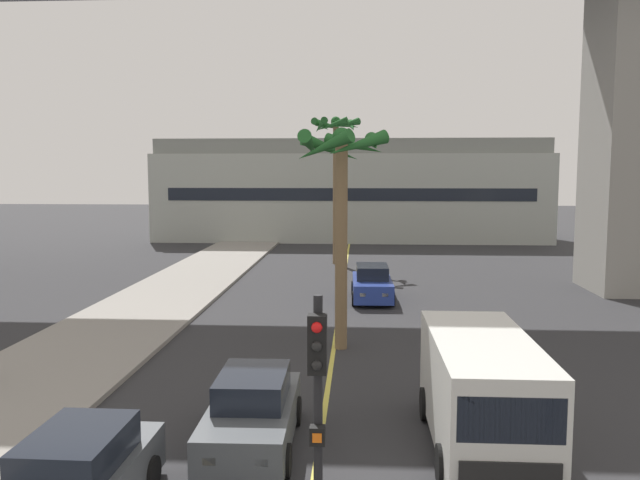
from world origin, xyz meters
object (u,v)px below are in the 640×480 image
delivery_van (482,390)px  car_queue_front (372,284)px  palm_tree_mid_median (336,143)px  traffic_light_median_near (318,410)px  car_queue_third (252,414)px  palm_tree_near_median (341,175)px

delivery_van → car_queue_front: bearing=97.2°
car_queue_front → palm_tree_mid_median: 13.28m
palm_tree_mid_median → traffic_light_median_near: bearing=-88.2°
car_queue_front → traffic_light_median_near: 20.70m
car_queue_third → traffic_light_median_near: size_ratio=0.98×
traffic_light_median_near → palm_tree_near_median: 12.95m
traffic_light_median_near → car_queue_third: bearing=109.0°
delivery_van → car_queue_third: bearing=-178.4°
delivery_van → palm_tree_mid_median: bearing=98.6°
delivery_van → traffic_light_median_near: traffic_light_median_near is taller
car_queue_front → car_queue_third: same height
car_queue_third → palm_tree_near_median: palm_tree_near_median is taller
car_queue_front → palm_tree_mid_median: size_ratio=0.46×
car_queue_front → delivery_van: delivery_van is taller
delivery_van → palm_tree_near_median: size_ratio=0.74×
traffic_light_median_near → palm_tree_near_median: bearing=90.3°
palm_tree_near_median → delivery_van: bearing=-67.6°
car_queue_third → palm_tree_mid_median: palm_tree_mid_median is taller
traffic_light_median_near → palm_tree_mid_median: (-0.98, 31.83, 4.75)m
car_queue_third → traffic_light_median_near: (1.69, -4.92, 1.99)m
palm_tree_near_median → palm_tree_mid_median: palm_tree_mid_median is taller
car_queue_front → delivery_van: size_ratio=0.79×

